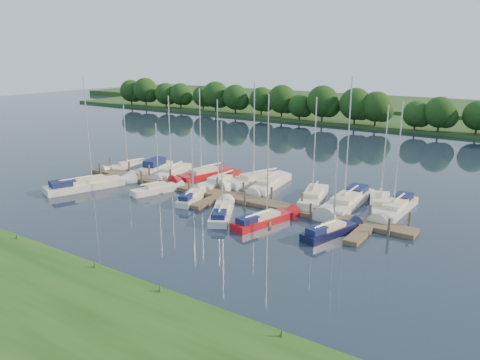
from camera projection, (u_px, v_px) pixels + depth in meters
The scene contains 24 objects.
ground at pixel (173, 218), 43.56m from camera, with size 260.00×260.00×0.00m, color #182030.
near_bank at pixel (11, 285), 30.65m from camera, with size 90.00×10.00×0.50m, color #1C4714.
dock at pixel (219, 197), 49.37m from camera, with size 40.00×6.00×0.40m.
mooring_pilings at pixel (226, 190), 50.17m from camera, with size 38.24×2.84×2.00m.
far_shore at pixel (399, 120), 103.69m from camera, with size 180.00×30.00×0.60m, color #234119.
distant_hill at pixel (425, 107), 123.65m from camera, with size 220.00×40.00×1.40m, color #325726.
treeline at pixel (400, 108), 90.74m from camera, with size 147.30×9.89×8.21m.
sailboat_n_0 at pixel (129, 167), 61.91m from camera, with size 3.55×6.78×8.71m.
motorboat at pixel (154, 168), 60.69m from camera, with size 3.17×7.02×1.92m.
sailboat_n_2 at pixel (172, 173), 58.87m from camera, with size 3.34×8.15×10.21m.
sailboat_n_3 at pixel (203, 176), 57.27m from camera, with size 3.84×8.87×11.33m.
sailboat_n_4 at pixel (221, 183), 54.16m from camera, with size 2.18×8.05×10.36m.
sailboat_n_5 at pixel (256, 181), 54.85m from camera, with size 5.15×9.36×12.12m.
sailboat_n_6 at pixel (268, 186), 53.15m from camera, with size 2.89×8.73×11.01m.
sailboat_n_7 at pixel (313, 199), 48.39m from camera, with size 3.94×8.78×11.21m.
sailboat_n_8 at pixel (346, 203), 46.99m from camera, with size 2.50×10.48×13.27m.
sailboat_n_9 at pixel (380, 206), 46.04m from camera, with size 4.09×8.35×10.72m.
sailboat_n_10 at pixel (395, 209), 45.09m from camera, with size 2.45×8.82×11.17m.
sailboat_s_0 at pixel (88, 185), 52.98m from camera, with size 5.32×10.10×12.85m.
sailboat_s_1 at pixel (157, 190), 51.46m from camera, with size 3.12×6.10×8.00m.
sailboat_s_2 at pixel (192, 198), 48.57m from camera, with size 2.91×6.03×7.89m.
sailboat_s_3 at pixel (222, 213), 44.05m from camera, with size 4.57×6.96×9.29m.
sailboat_s_4 at pixel (264, 220), 42.15m from camera, with size 3.35×7.34×9.32m.
sailboat_s_5 at pixel (330, 232), 39.47m from camera, with size 3.11×6.61×8.55m.
Camera 1 is at (27.85, -30.74, 15.12)m, focal length 35.00 mm.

